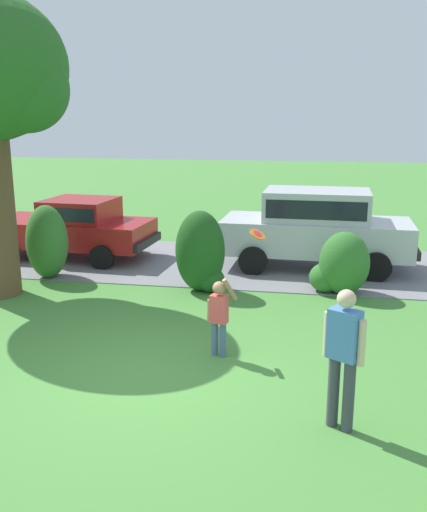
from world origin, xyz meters
TOP-DOWN VIEW (x-y plane):
  - ground_plane at (0.00, 0.00)m, footprint 80.00×80.00m
  - driveway_strip at (0.00, 6.58)m, footprint 28.00×4.40m
  - shrub_near_tree at (-3.71, 4.62)m, footprint 0.91×1.04m
  - shrub_centre_left at (-0.05, 4.27)m, footprint 1.07×0.98m
  - shrub_centre at (2.86, 4.59)m, footprint 1.23×1.04m
  - parked_sedan at (-3.92, 6.55)m, footprint 4.50×2.30m
  - parked_suv at (2.32, 6.60)m, footprint 4.75×2.20m
  - child_thrower at (0.89, 0.98)m, footprint 0.47×0.23m
  - frisbee at (1.35, 2.07)m, footprint 0.29×0.28m
  - adult_onlooker at (2.67, -0.84)m, footprint 0.47×0.37m

SIDE VIEW (x-z plane):
  - ground_plane at x=0.00m, z-range 0.00..0.00m
  - driveway_strip at x=0.00m, z-range 0.00..0.02m
  - shrub_centre at x=2.86m, z-range -0.06..1.27m
  - child_thrower at x=0.89m, z-range 0.07..1.36m
  - shrub_centre_left at x=-0.05m, z-range -0.06..1.67m
  - shrub_near_tree at x=-3.71m, z-range 0.00..1.69m
  - parked_sedan at x=-3.92m, z-range 0.07..1.63m
  - adult_onlooker at x=2.67m, z-range 0.11..1.85m
  - parked_suv at x=2.32m, z-range 0.12..2.04m
  - frisbee at x=1.35m, z-range 1.63..1.84m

